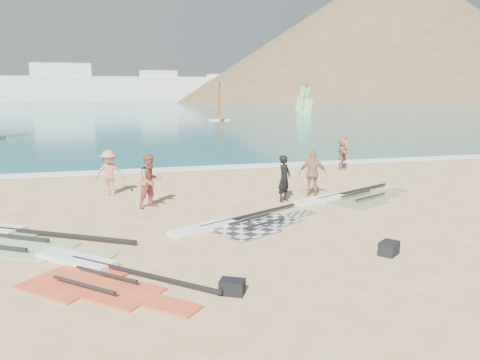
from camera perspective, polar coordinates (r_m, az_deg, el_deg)
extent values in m
plane|color=#DCB380|center=(12.06, 6.67, -8.10)|extent=(300.00, 300.00, 0.00)
cube|color=#0E5662|center=(142.70, -13.25, 9.11)|extent=(300.00, 240.00, 0.06)
cube|color=white|center=(23.60, -4.26, 1.37)|extent=(300.00, 1.20, 0.04)
cube|color=white|center=(161.36, -20.75, 10.32)|extent=(160.00, 8.00, 8.00)
cube|color=white|center=(161.37, -20.80, 11.02)|extent=(18.00, 7.00, 12.00)
cube|color=white|center=(161.22, -9.92, 11.21)|extent=(12.00, 7.00, 10.00)
cube|color=white|center=(165.31, -1.08, 11.18)|extent=(16.00, 7.00, 9.00)
cube|color=white|center=(171.17, 5.57, 11.46)|extent=(10.00, 7.00, 11.00)
cone|color=brown|center=(166.56, 17.84, 9.11)|extent=(143.00, 143.00, 45.00)
cone|color=brown|center=(195.26, 25.04, 8.81)|extent=(70.00, 70.00, 28.00)
cube|color=#27272A|center=(13.30, 0.19, -6.10)|extent=(2.17, 2.25, 0.04)
cube|color=#27272A|center=(14.23, 4.32, -4.99)|extent=(1.59, 1.55, 0.04)
cube|color=#27272A|center=(15.04, 7.28, -4.17)|extent=(1.16, 0.94, 0.04)
cylinder|color=black|center=(14.56, 1.40, -4.26)|extent=(3.57, 1.91, 0.09)
cylinder|color=black|center=(13.87, 1.20, -4.78)|extent=(1.49, 0.82, 0.07)
cylinder|color=black|center=(13.45, 2.98, -5.30)|extent=(1.49, 0.82, 0.07)
cube|color=white|center=(13.38, -4.54, -5.85)|extent=(2.10, 1.45, 0.12)
cube|color=#52B630|center=(12.76, -23.55, -7.80)|extent=(2.07, 2.03, 0.04)
cube|color=#52B630|center=(11.91, -18.17, -8.74)|extent=(1.48, 1.26, 0.04)
cylinder|color=black|center=(13.67, -21.98, -6.11)|extent=(4.41, 2.74, 0.12)
cylinder|color=black|center=(13.63, -25.79, -6.19)|extent=(1.84, 1.17, 0.09)
cube|color=orange|center=(17.05, 13.52, -2.58)|extent=(2.24, 2.33, 0.04)
cube|color=orange|center=(18.21, 16.24, -1.86)|extent=(1.64, 1.60, 0.04)
cube|color=orange|center=(19.18, 18.21, -1.34)|extent=(1.21, 0.95, 0.04)
cylinder|color=black|center=(18.43, 13.69, -1.33)|extent=(3.80, 1.86, 0.10)
cylinder|color=black|center=(17.70, 13.95, -1.64)|extent=(1.58, 0.79, 0.07)
cylinder|color=black|center=(17.35, 15.63, -1.98)|extent=(1.58, 0.79, 0.07)
cube|color=white|center=(16.91, 9.67, -2.40)|extent=(2.21, 1.45, 0.12)
cube|color=red|center=(10.56, -19.59, -11.41)|extent=(2.34, 2.34, 0.04)
cube|color=red|center=(9.63, -13.85, -13.29)|extent=(1.66, 1.66, 0.04)
cube|color=red|center=(8.97, -8.27, -14.97)|extent=(1.12, 1.10, 0.04)
cylinder|color=black|center=(10.30, -12.00, -11.09)|extent=(2.99, 2.81, 0.10)
cylinder|color=black|center=(10.28, -16.03, -10.96)|extent=(1.26, 1.18, 0.07)
cylinder|color=black|center=(9.89, -18.54, -12.00)|extent=(1.26, 1.18, 0.07)
cube|color=white|center=(11.58, -19.35, -9.18)|extent=(1.91, 1.84, 0.12)
cube|color=black|center=(11.94, 17.69, -7.94)|extent=(0.63, 0.60, 0.32)
cube|color=black|center=(9.34, -0.95, -12.90)|extent=(0.58, 0.52, 0.29)
imported|color=black|center=(16.62, 5.43, 0.18)|extent=(0.71, 0.70, 1.65)
imported|color=#9F5348|center=(15.95, -10.86, -0.12)|extent=(1.11, 1.03, 1.82)
imported|color=#B77560|center=(18.13, -15.66, 0.83)|extent=(1.15, 0.71, 1.72)
imported|color=#A1774D|center=(17.52, 8.86, 0.79)|extent=(1.10, 0.76, 1.73)
imported|color=#AD7C52|center=(23.89, 12.42, 3.28)|extent=(1.13, 1.60, 1.66)
cube|color=white|center=(60.49, -2.53, 7.35)|extent=(2.71, 0.90, 0.16)
cube|color=red|center=(60.42, -2.54, 8.58)|extent=(0.21, 3.28, 2.92)
cube|color=red|center=(60.37, -2.56, 10.49)|extent=(0.14, 1.85, 2.03)
cylinder|color=black|center=(60.39, -2.55, 9.64)|extent=(0.15, 0.93, 4.63)
cube|color=white|center=(78.09, 7.80, 8.07)|extent=(2.54, 2.31, 0.16)
cube|color=#3FCC23|center=(78.04, 7.83, 9.03)|extent=(2.15, 2.55, 2.91)
cube|color=#3FCC23|center=(78.00, 7.87, 10.49)|extent=(1.23, 1.45, 2.02)
cylinder|color=black|center=(78.01, 7.85, 9.84)|extent=(0.68, 0.78, 4.62)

